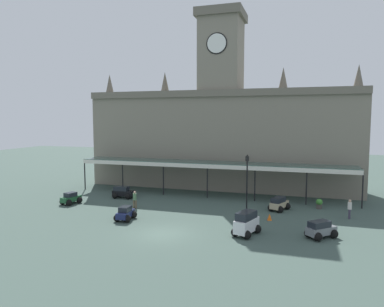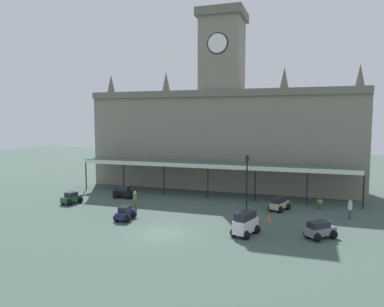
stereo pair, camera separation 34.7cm
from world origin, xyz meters
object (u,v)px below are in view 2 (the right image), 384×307
at_px(car_green_sedan, 72,199).
at_px(car_grey_estate, 320,231).
at_px(planter_near_kerb, 320,204).
at_px(pedestrian_crossing_forecourt, 135,199).
at_px(car_beige_estate, 279,205).
at_px(car_navy_sedan, 125,214).
at_px(car_black_estate, 123,193).
at_px(pedestrian_near_entrance, 350,209).
at_px(traffic_cone, 269,217).
at_px(car_white_van, 245,224).
at_px(victorian_lamppost, 247,178).

xyz_separation_m(car_green_sedan, car_grey_estate, (23.70, -3.45, 0.06)).
bearing_deg(car_green_sedan, planter_near_kerb, 12.86).
bearing_deg(planter_near_kerb, pedestrian_crossing_forecourt, -163.01).
height_order(car_beige_estate, car_grey_estate, same).
xyz_separation_m(car_navy_sedan, planter_near_kerb, (15.89, 9.02, -0.01)).
relative_size(car_black_estate, pedestrian_near_entrance, 1.37).
bearing_deg(car_grey_estate, traffic_cone, 138.46).
xyz_separation_m(car_white_van, traffic_cone, (1.28, 4.45, -0.53)).
height_order(car_navy_sedan, car_black_estate, car_black_estate).
relative_size(car_beige_estate, traffic_cone, 4.37).
height_order(pedestrian_crossing_forecourt, victorian_lamppost, victorian_lamppost).
bearing_deg(car_grey_estate, pedestrian_near_entrance, 67.07).
bearing_deg(car_navy_sedan, pedestrian_near_entrance, 18.77).
bearing_deg(car_white_van, planter_near_kerb, 61.03).
xyz_separation_m(car_beige_estate, planter_near_kerb, (3.63, 1.79, -0.07)).
bearing_deg(pedestrian_crossing_forecourt, planter_near_kerb, 16.99).
bearing_deg(car_beige_estate, car_green_sedan, -169.73).
distance_m(car_beige_estate, car_grey_estate, 7.90).
distance_m(car_green_sedan, car_grey_estate, 23.95).
bearing_deg(victorian_lamppost, car_black_estate, 168.17).
distance_m(car_green_sedan, traffic_cone, 19.75).
height_order(car_navy_sedan, car_white_van, car_white_van).
bearing_deg(traffic_cone, car_beige_estate, 81.49).
xyz_separation_m(car_navy_sedan, pedestrian_near_entrance, (18.25, 6.20, 0.41)).
bearing_deg(traffic_cone, car_white_van, -106.11).
bearing_deg(traffic_cone, car_navy_sedan, -162.85).
bearing_deg(planter_near_kerb, pedestrian_near_entrance, -50.07).
height_order(car_navy_sedan, car_beige_estate, car_beige_estate).
xyz_separation_m(car_grey_estate, traffic_cone, (-3.96, 3.51, -0.29)).
distance_m(car_navy_sedan, traffic_cone, 12.26).
height_order(car_beige_estate, victorian_lamppost, victorian_lamppost).
distance_m(car_black_estate, car_green_sedan, 5.46).
xyz_separation_m(victorian_lamppost, planter_near_kerb, (6.29, 4.36, -2.86)).
relative_size(car_black_estate, car_green_sedan, 1.04).
bearing_deg(victorian_lamppost, traffic_cone, -26.23).
xyz_separation_m(car_green_sedan, planter_near_kerb, (23.92, 5.46, -0.01)).
bearing_deg(car_beige_estate, planter_near_kerb, 26.20).
xyz_separation_m(car_navy_sedan, pedestrian_crossing_forecourt, (-1.03, 3.85, 0.41)).
xyz_separation_m(pedestrian_near_entrance, planter_near_kerb, (-2.36, 2.82, -0.42)).
height_order(pedestrian_near_entrance, victorian_lamppost, victorian_lamppost).
xyz_separation_m(pedestrian_crossing_forecourt, traffic_cone, (12.75, -0.24, -0.63)).
height_order(car_white_van, car_beige_estate, car_white_van).
bearing_deg(car_white_van, car_navy_sedan, 175.43).
height_order(car_green_sedan, pedestrian_crossing_forecourt, pedestrian_crossing_forecourt).
relative_size(car_grey_estate, pedestrian_near_entrance, 1.43).
distance_m(car_navy_sedan, pedestrian_near_entrance, 19.28).
xyz_separation_m(car_beige_estate, traffic_cone, (-0.54, -3.62, -0.29)).
distance_m(car_navy_sedan, car_beige_estate, 14.24).
relative_size(car_beige_estate, pedestrian_crossing_forecourt, 1.45).
xyz_separation_m(car_navy_sedan, car_white_van, (10.43, -0.83, 0.30)).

